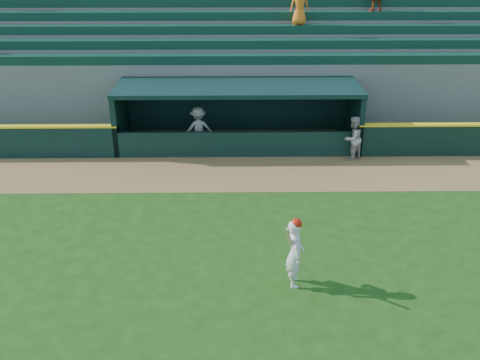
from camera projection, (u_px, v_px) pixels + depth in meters
The scene contains 7 objects.
ground at pixel (241, 248), 14.52m from camera, with size 120.00×120.00×0.00m, color #1B4210.
warning_track at pixel (239, 174), 18.96m from camera, with size 40.00×3.00×0.01m, color olive.
dugout_player_front at pixel (353, 138), 19.84m from camera, with size 0.81×0.63×1.67m, color #A5A5A0.
dugout_player_inside at pixel (199, 129), 20.70m from camera, with size 1.12×0.64×1.73m, color #A1A19B.
dugout at pixel (238, 110), 21.20m from camera, with size 9.40×2.80×2.46m.
stands at pixel (237, 59), 24.89m from camera, with size 34.50×6.25×7.57m.
batter_at_plate at pixel (295, 252), 12.69m from camera, with size 0.52×0.79×1.82m.
Camera 1 is at (-0.19, -12.37, 7.84)m, focal length 40.00 mm.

